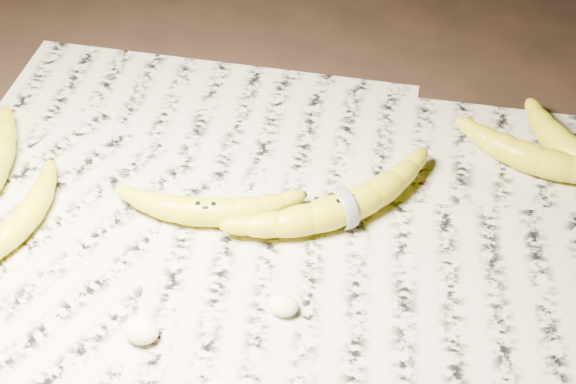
% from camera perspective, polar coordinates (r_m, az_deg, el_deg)
% --- Properties ---
extents(ground, '(3.00, 3.00, 0.00)m').
position_cam_1_polar(ground, '(0.90, 0.68, -4.09)').
color(ground, black).
rests_on(ground, ground).
extents(newspaper_patch, '(0.90, 0.70, 0.01)m').
position_cam_1_polar(newspaper_patch, '(0.90, -1.13, -3.29)').
color(newspaper_patch, '#BDB8A2').
rests_on(newspaper_patch, ground).
extents(banana_left_b, '(0.08, 0.17, 0.03)m').
position_cam_1_polar(banana_left_b, '(0.94, -18.52, -1.99)').
color(banana_left_b, yellow).
rests_on(banana_left_b, newspaper_patch).
extents(banana_center, '(0.19, 0.09, 0.03)m').
position_cam_1_polar(banana_center, '(0.91, -5.81, -1.26)').
color(banana_center, yellow).
rests_on(banana_center, newspaper_patch).
extents(banana_taped, '(0.22, 0.20, 0.04)m').
position_cam_1_polar(banana_taped, '(0.91, 3.98, -1.02)').
color(banana_taped, yellow).
rests_on(banana_taped, newspaper_patch).
extents(banana_upper_a, '(0.20, 0.10, 0.04)m').
position_cam_1_polar(banana_upper_a, '(1.01, 17.56, 2.26)').
color(banana_upper_a, yellow).
rests_on(banana_upper_a, newspaper_patch).
extents(measuring_tape, '(0.04, 0.04, 0.05)m').
position_cam_1_polar(measuring_tape, '(0.91, 3.98, -1.02)').
color(measuring_tape, white).
rests_on(measuring_tape, newspaper_patch).
extents(flesh_chunk_a, '(0.04, 0.03, 0.02)m').
position_cam_1_polar(flesh_chunk_a, '(0.82, -10.41, -9.56)').
color(flesh_chunk_a, '#FBF0C2').
rests_on(flesh_chunk_a, newspaper_patch).
extents(flesh_chunk_c, '(0.03, 0.03, 0.02)m').
position_cam_1_polar(flesh_chunk_c, '(0.83, -0.34, -7.91)').
color(flesh_chunk_c, '#FBF0C2').
rests_on(flesh_chunk_c, newspaper_patch).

